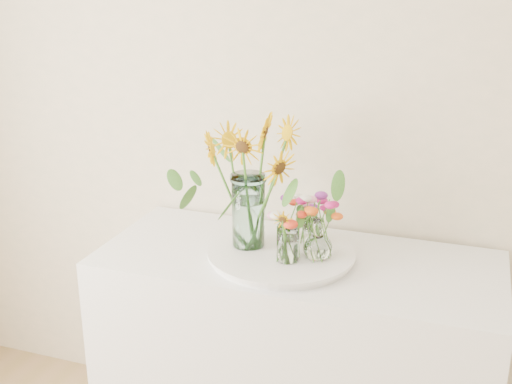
% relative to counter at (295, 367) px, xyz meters
% --- Properties ---
extents(counter, '(1.40, 0.60, 0.90)m').
position_rel_counter_xyz_m(counter, '(0.00, 0.00, 0.00)').
color(counter, white).
rests_on(counter, ground_plane).
extents(tray, '(0.49, 0.49, 0.02)m').
position_rel_counter_xyz_m(tray, '(-0.05, -0.03, 0.46)').
color(tray, white).
rests_on(tray, counter).
extents(mason_jar, '(0.13, 0.13, 0.27)m').
position_rel_counter_xyz_m(mason_jar, '(-0.17, -0.02, 0.61)').
color(mason_jar, '#B8ECEC').
rests_on(mason_jar, tray).
extents(sunflower_bouquet, '(0.65, 0.65, 0.47)m').
position_rel_counter_xyz_m(sunflower_bouquet, '(-0.17, -0.02, 0.71)').
color(sunflower_bouquet, '#E0A904').
rests_on(sunflower_bouquet, tray).
extents(small_vase_a, '(0.10, 0.10, 0.13)m').
position_rel_counter_xyz_m(small_vase_a, '(-0.01, -0.10, 0.54)').
color(small_vase_a, white).
rests_on(small_vase_a, tray).
extents(wildflower_posy_a, '(0.19, 0.19, 0.22)m').
position_rel_counter_xyz_m(wildflower_posy_a, '(-0.01, -0.10, 0.58)').
color(wildflower_posy_a, '#D85312').
rests_on(wildflower_posy_a, tray).
extents(small_vase_b, '(0.12, 0.12, 0.14)m').
position_rel_counter_xyz_m(small_vase_b, '(0.08, -0.04, 0.55)').
color(small_vase_b, white).
rests_on(small_vase_b, tray).
extents(wildflower_posy_b, '(0.21, 0.21, 0.23)m').
position_rel_counter_xyz_m(wildflower_posy_b, '(0.08, -0.04, 0.59)').
color(wildflower_posy_b, '#D85312').
rests_on(wildflower_posy_b, tray).
extents(small_vase_c, '(0.06, 0.06, 0.10)m').
position_rel_counter_xyz_m(small_vase_c, '(0.03, 0.07, 0.52)').
color(small_vase_c, white).
rests_on(small_vase_c, tray).
extents(wildflower_posy_c, '(0.18, 0.18, 0.19)m').
position_rel_counter_xyz_m(wildflower_posy_c, '(0.03, 0.07, 0.57)').
color(wildflower_posy_c, '#D85312').
rests_on(wildflower_posy_c, tray).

